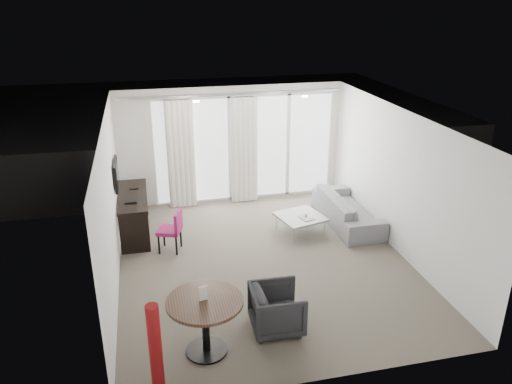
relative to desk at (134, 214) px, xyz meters
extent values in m
cube|color=#585146|center=(2.21, -1.66, -0.41)|extent=(5.00, 6.00, 0.00)
cube|color=white|center=(2.21, -1.66, 2.19)|extent=(5.00, 6.00, 0.00)
cube|color=silver|center=(-0.29, -1.66, 0.89)|extent=(0.00, 6.00, 2.60)
cube|color=silver|center=(4.71, -1.66, 0.89)|extent=(0.00, 6.00, 2.60)
cube|color=silver|center=(2.21, -4.66, 0.89)|extent=(5.00, 0.00, 2.60)
cylinder|color=#FFE0B2|center=(1.31, -0.06, 2.18)|extent=(0.12, 0.12, 0.02)
cylinder|color=#FFE0B2|center=(3.41, -0.06, 2.18)|extent=(0.12, 0.12, 0.02)
cylinder|color=maroon|center=(0.24, -4.41, 0.21)|extent=(0.29, 0.29, 1.24)
imported|color=black|center=(1.93, -3.55, -0.08)|extent=(0.75, 0.73, 0.66)
imported|color=slate|center=(4.28, -0.49, -0.10)|extent=(0.82, 2.10, 0.61)
cube|color=#4D4D50|center=(2.51, 2.84, -0.47)|extent=(5.60, 3.00, 0.12)
camera|label=1|loc=(0.32, -9.21, 4.07)|focal=35.00mm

